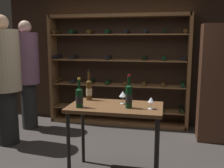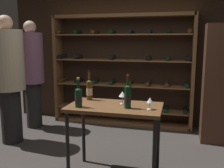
% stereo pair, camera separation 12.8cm
% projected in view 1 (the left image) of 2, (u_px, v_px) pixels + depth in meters
% --- Properties ---
extents(back_wall, '(4.94, 0.10, 2.79)m').
position_uv_depth(back_wall, '(129.00, 52.00, 5.00)').
color(back_wall, '#332319').
rests_on(back_wall, ground).
extents(wine_rack, '(2.69, 0.32, 2.11)m').
position_uv_depth(wine_rack, '(118.00, 71.00, 4.90)').
color(wine_rack, brown).
rests_on(wine_rack, ground).
extents(tasting_table, '(1.08, 0.62, 0.88)m').
position_uv_depth(tasting_table, '(115.00, 114.00, 3.00)').
color(tasting_table, brown).
rests_on(tasting_table, ground).
extents(person_guest_blue_shirt, '(0.44, 0.44, 1.98)m').
position_uv_depth(person_guest_blue_shirt, '(27.00, 70.00, 4.66)').
color(person_guest_blue_shirt, black).
rests_on(person_guest_blue_shirt, ground).
extents(person_bystander_dark_jacket, '(0.50, 0.50, 2.01)m').
position_uv_depth(person_bystander_dark_jacket, '(4.00, 75.00, 3.93)').
color(person_bystander_dark_jacket, black).
rests_on(person_bystander_dark_jacket, ground).
extents(display_cabinet, '(0.44, 0.36, 1.88)m').
position_uv_depth(display_cabinet, '(213.00, 84.00, 4.10)').
color(display_cabinet, '#4C2D1E').
rests_on(display_cabinet, ground).
extents(wine_bottle_black_capsule, '(0.08, 0.08, 0.38)m').
position_uv_depth(wine_bottle_black_capsule, '(129.00, 96.00, 2.85)').
color(wine_bottle_black_capsule, black).
rests_on(wine_bottle_black_capsule, tasting_table).
extents(wine_bottle_green_slim, '(0.08, 0.08, 0.34)m').
position_uv_depth(wine_bottle_green_slim, '(79.00, 97.00, 2.88)').
color(wine_bottle_green_slim, black).
rests_on(wine_bottle_green_slim, tasting_table).
extents(wine_bottle_amber_reserve, '(0.08, 0.08, 0.38)m').
position_uv_depth(wine_bottle_amber_reserve, '(89.00, 90.00, 3.24)').
color(wine_bottle_amber_reserve, '#4C3314').
rests_on(wine_bottle_amber_reserve, tasting_table).
extents(wine_glass_stemmed_left, '(0.09, 0.09, 0.15)m').
position_uv_depth(wine_glass_stemmed_left, '(123.00, 94.00, 3.04)').
color(wine_glass_stemmed_left, silver).
rests_on(wine_glass_stemmed_left, tasting_table).
extents(wine_glass_stemmed_center, '(0.07, 0.07, 0.13)m').
position_uv_depth(wine_glass_stemmed_center, '(151.00, 100.00, 2.81)').
color(wine_glass_stemmed_center, silver).
rests_on(wine_glass_stemmed_center, tasting_table).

